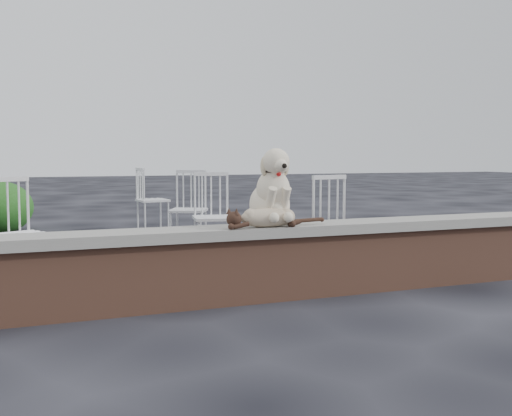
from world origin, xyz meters
name	(u,v)px	position (x,y,z in m)	size (l,w,h in m)	color
ground	(214,304)	(0.00, 0.00, 0.00)	(60.00, 60.00, 0.00)	black
brick_wall	(213,271)	(0.00, 0.00, 0.25)	(6.00, 0.30, 0.50)	brown
capstone	(213,233)	(0.00, 0.00, 0.54)	(6.20, 0.40, 0.08)	slate
dog	(270,186)	(0.48, 0.04, 0.88)	(0.40, 0.52, 0.61)	beige
cat	(268,216)	(0.40, -0.11, 0.66)	(0.98, 0.24, 0.17)	tan
chair_a	(19,233)	(-1.35, 1.11, 0.47)	(0.56, 0.56, 0.94)	white
chair_e	(153,199)	(0.56, 4.75, 0.47)	(0.56, 0.56, 0.94)	white
chair_d	(188,209)	(0.61, 2.90, 0.47)	(0.56, 0.56, 0.94)	white
chair_c	(317,223)	(1.34, 0.90, 0.47)	(0.56, 0.56, 0.94)	white
chair_b	(214,216)	(0.61, 1.90, 0.47)	(0.56, 0.56, 0.94)	white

